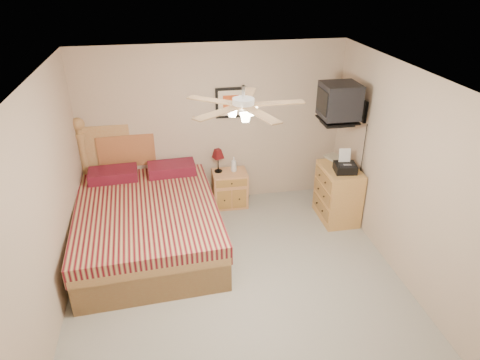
{
  "coord_description": "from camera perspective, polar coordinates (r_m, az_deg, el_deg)",
  "views": [
    {
      "loc": [
        -0.7,
        -3.88,
        3.54
      ],
      "look_at": [
        0.17,
        0.9,
        1.01
      ],
      "focal_mm": 32.0,
      "sensor_mm": 36.0,
      "label": 1
    }
  ],
  "objects": [
    {
      "name": "lotion_bottle",
      "position": [
        6.63,
        -0.83,
        2.12
      ],
      "size": [
        0.11,
        0.11,
        0.24
      ],
      "primitive_type": "imported",
      "rotation": [
        0.0,
        0.0,
        0.17
      ],
      "color": "white",
      "rests_on": "nightstand"
    },
    {
      "name": "wall_back",
      "position": [
        6.58,
        -3.58,
        7.09
      ],
      "size": [
        4.0,
        0.04,
        2.5
      ],
      "primitive_type": "cube",
      "color": "tan",
      "rests_on": "ground"
    },
    {
      "name": "magazine_upper",
      "position": [
        6.49,
        12.04,
        2.68
      ],
      "size": [
        0.34,
        0.37,
        0.02
      ],
      "primitive_type": "imported",
      "rotation": [
        0.0,
        0.0,
        0.52
      ],
      "color": "gray",
      "rests_on": "magazine_lower"
    },
    {
      "name": "floor",
      "position": [
        5.3,
        -0.06,
        -14.43
      ],
      "size": [
        4.5,
        4.5,
        0.0
      ],
      "primitive_type": "plane",
      "color": "gray",
      "rests_on": "ground"
    },
    {
      "name": "ceiling",
      "position": [
        4.07,
        -0.08,
        12.7
      ],
      "size": [
        4.0,
        4.5,
        0.04
      ],
      "primitive_type": "cube",
      "color": "white",
      "rests_on": "ground"
    },
    {
      "name": "magazine_lower",
      "position": [
        6.5,
        12.02,
        2.48
      ],
      "size": [
        0.27,
        0.31,
        0.02
      ],
      "primitive_type": "imported",
      "rotation": [
        0.0,
        0.0,
        0.35
      ],
      "color": "#C1B89D",
      "rests_on": "dresser"
    },
    {
      "name": "wall_tv",
      "position": [
        6.02,
        14.43,
        9.94
      ],
      "size": [
        0.56,
        0.46,
        0.58
      ],
      "primitive_type": null,
      "color": "black",
      "rests_on": "wall_right"
    },
    {
      "name": "ceiling_fan",
      "position": [
        3.92,
        0.45,
        9.99
      ],
      "size": [
        1.14,
        1.14,
        0.28
      ],
      "primitive_type": null,
      "color": "white",
      "rests_on": "ceiling"
    },
    {
      "name": "dresser",
      "position": [
        6.53,
        12.92,
        -1.76
      ],
      "size": [
        0.5,
        0.71,
        0.84
      ],
      "primitive_type": "cube",
      "rotation": [
        0.0,
        0.0,
        0.0
      ],
      "color": "#B8883C",
      "rests_on": "ground"
    },
    {
      "name": "framed_picture",
      "position": [
        6.47,
        -1.24,
        10.26
      ],
      "size": [
        0.46,
        0.04,
        0.46
      ],
      "primitive_type": "cube",
      "color": "black",
      "rests_on": "wall_back"
    },
    {
      "name": "bed",
      "position": [
        5.73,
        -12.57,
        -2.22
      ],
      "size": [
        1.93,
        2.45,
        1.53
      ],
      "primitive_type": null,
      "rotation": [
        0.0,
        0.0,
        0.06
      ],
      "color": "#B17343",
      "rests_on": "ground"
    },
    {
      "name": "wall_right",
      "position": [
        5.25,
        21.95,
        -0.52
      ],
      "size": [
        0.04,
        4.5,
        2.5
      ],
      "primitive_type": "cube",
      "color": "tan",
      "rests_on": "ground"
    },
    {
      "name": "wall_left",
      "position": [
        4.69,
        -24.98,
        -4.62
      ],
      "size": [
        0.04,
        4.5,
        2.5
      ],
      "primitive_type": "cube",
      "color": "tan",
      "rests_on": "ground"
    },
    {
      "name": "nightstand",
      "position": [
        6.78,
        -1.36,
        -1.14
      ],
      "size": [
        0.54,
        0.4,
        0.58
      ],
      "primitive_type": "cube",
      "rotation": [
        0.0,
        0.0,
        -0.01
      ],
      "color": "#C58248",
      "rests_on": "ground"
    },
    {
      "name": "table_lamp",
      "position": [
        6.6,
        -2.94,
        2.62
      ],
      "size": [
        0.27,
        0.27,
        0.38
      ],
      "primitive_type": null,
      "rotation": [
        0.0,
        0.0,
        -0.42
      ],
      "color": "#540D0F",
      "rests_on": "nightstand"
    },
    {
      "name": "fax_machine",
      "position": [
        6.19,
        13.94,
        2.39
      ],
      "size": [
        0.33,
        0.35,
        0.31
      ],
      "primitive_type": null,
      "rotation": [
        0.0,
        0.0,
        -0.15
      ],
      "color": "black",
      "rests_on": "dresser"
    }
  ]
}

